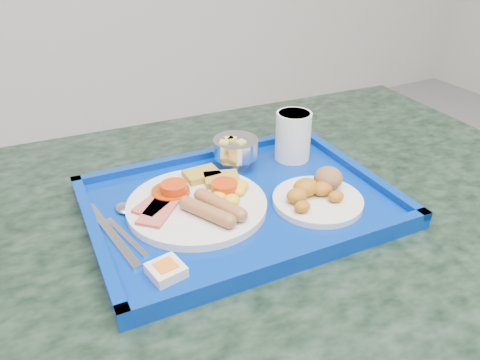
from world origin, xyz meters
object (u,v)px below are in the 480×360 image
object	(u,v)px
tray	(240,204)
main_plate	(200,201)
table	(235,308)
juice_cup	(293,134)
fruit_bowl	(236,149)
bread_plate	(318,194)

from	to	relation	value
tray	main_plate	world-z (taller)	main_plate
table	juice_cup	world-z (taller)	juice_cup
main_plate	juice_cup	bearing A→B (deg)	19.09
table	tray	distance (m)	0.23
table	fruit_bowl	distance (m)	0.30
fruit_bowl	juice_cup	xyz separation A→B (m)	(0.12, -0.02, 0.01)
bread_plate	fruit_bowl	bearing A→B (deg)	110.55
main_plate	bread_plate	bearing A→B (deg)	-22.32
tray	bread_plate	world-z (taller)	bread_plate
main_plate	fruit_bowl	distance (m)	0.16
fruit_bowl	juice_cup	size ratio (longest dim) A/B	0.89
bread_plate	juice_cup	xyz separation A→B (m)	(0.05, 0.16, 0.04)
table	tray	bearing A→B (deg)	35.39
tray	fruit_bowl	distance (m)	0.13
bread_plate	juice_cup	world-z (taller)	juice_cup
bread_plate	fruit_bowl	size ratio (longest dim) A/B	1.77
table	tray	xyz separation A→B (m)	(0.02, 0.01, 0.22)
main_plate	tray	bearing A→B (deg)	-10.03
tray	bread_plate	size ratio (longest dim) A/B	3.39
table	main_plate	world-z (taller)	main_plate
table	juice_cup	distance (m)	0.35
tray	juice_cup	bearing A→B (deg)	29.36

